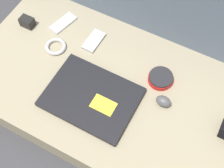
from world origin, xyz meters
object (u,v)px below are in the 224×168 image
Objects in this scene: phone_silver at (94,41)px; laptop at (92,97)px; phone_black at (63,23)px; speaker_puck at (161,78)px; computer_mouse at (163,101)px; charger_brick at (27,22)px.

laptop is at bearing -60.46° from phone_silver.
laptop reaches higher than phone_black.
speaker_puck reaches higher than phone_silver.
laptop is 0.39m from phone_black.
computer_mouse reaches higher than phone_silver.
laptop is at bearing -23.23° from charger_brick.
speaker_puck is (0.20, 0.20, 0.00)m from laptop.
phone_silver is 0.86× the size of phone_black.
speaker_puck is at bearing 7.01° from phone_black.
laptop is 0.27m from phone_silver.
charger_brick is (-0.13, -0.08, 0.02)m from phone_black.
phone_silver is at bearing 6.87° from phone_black.
computer_mouse is 0.57m from phone_black.
charger_brick reaches higher than speaker_puck.
phone_black is (-0.29, 0.26, -0.01)m from laptop.
laptop is 0.27m from computer_mouse.
charger_brick reaches higher than phone_black.
laptop is 3.47× the size of speaker_puck.
speaker_puck is 0.87× the size of phone_silver.
speaker_puck is 1.70× the size of charger_brick.
phone_silver is 0.17m from phone_black.
laptop is 5.89× the size of charger_brick.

